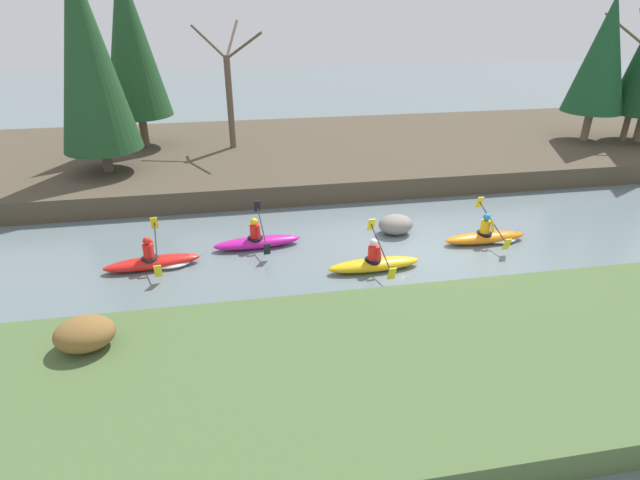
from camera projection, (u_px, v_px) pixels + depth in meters
The scene contains 14 objects.
ground_plane at pixel (416, 252), 15.44m from camera, with size 90.00×90.00×0.00m, color slate.
riverbank_near at pixel (508, 358), 10.46m from camera, with size 44.00×5.43×0.62m.
riverbank_far at pixel (346, 151), 24.03m from camera, with size 44.00×11.25×0.83m.
conifer_tree_far_left at pixel (86, 54), 17.97m from camera, with size 2.95×2.95×7.95m.
conifer_tree_left at pixel (130, 40), 21.25m from camera, with size 2.87×2.87×7.84m.
conifer_tree_mid_left at pixel (604, 55), 22.50m from camera, with size 2.72×2.72×6.48m.
bare_tree_upstream at pixel (230, 91), 22.04m from camera, with size 2.98×2.94×5.34m.
bare_tree_mid_upstream at pixel (637, 82), 22.95m from camera, with size 3.22×3.18×5.81m.
shrub_clump_nearest at pixel (85, 334), 10.16m from camera, with size 1.21×1.01×0.66m.
kayaker_lead at pixel (488, 236), 15.98m from camera, with size 2.78×2.06×1.20m.
kayaker_middle at pixel (375, 263), 14.35m from camera, with size 2.78×2.07×1.20m.
kayaker_trailing at pixel (258, 241), 15.65m from camera, with size 2.79×2.07×1.20m.
kayaker_far_back at pixel (156, 261), 14.49m from camera, with size 2.79×2.07×1.20m.
boulder_midstream at pixel (396, 224), 16.52m from camera, with size 1.15×0.90×0.65m.
Camera 1 is at (-5.34, -12.97, 7.14)m, focal length 28.00 mm.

